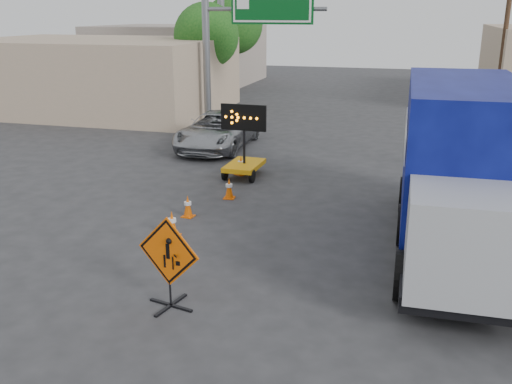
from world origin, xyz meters
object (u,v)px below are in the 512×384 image
at_px(pickup_truck, 218,130).
at_px(box_truck, 461,179).
at_px(construction_sign, 169,260).
at_px(arrow_board, 244,160).

xyz_separation_m(pickup_truck, box_truck, (9.10, -8.62, 1.05)).
xyz_separation_m(construction_sign, pickup_truck, (-3.67, 13.04, -0.23)).
distance_m(construction_sign, box_truck, 7.05).
distance_m(construction_sign, pickup_truck, 13.55).
distance_m(arrow_board, box_truck, 8.34).
bearing_deg(arrow_board, box_truck, -33.47).
relative_size(construction_sign, arrow_board, 0.74).
bearing_deg(pickup_truck, construction_sign, -75.06).
distance_m(construction_sign, arrow_board, 9.27).
height_order(construction_sign, arrow_board, arrow_board).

